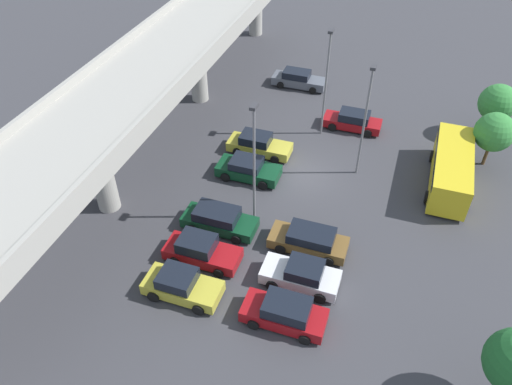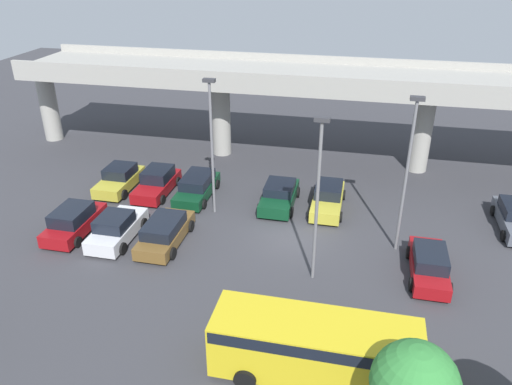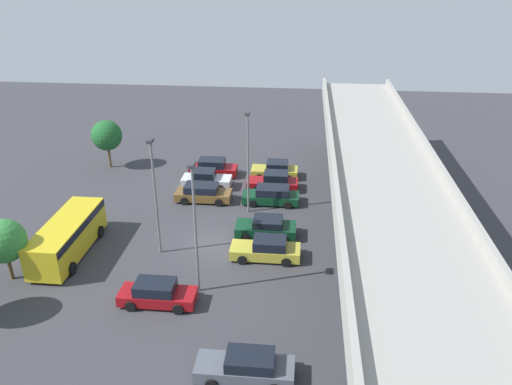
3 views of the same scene
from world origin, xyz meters
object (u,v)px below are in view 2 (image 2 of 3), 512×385
at_px(parked_car_3, 279,195).
at_px(parked_car_8, 117,228).
at_px(parked_car_0, 74,221).
at_px(parked_car_1, 157,182).
at_px(parked_car_5, 429,264).
at_px(parked_car_2, 197,187).
at_px(lamp_post_by_overpass, 318,190).
at_px(parked_car_9, 165,232).
at_px(parked_car_4, 328,198).
at_px(parked_car_7, 120,179).
at_px(lamp_post_mid_lot, 408,166).
at_px(shuttle_bus, 315,345).
at_px(tree_front_centre, 415,385).
at_px(lamp_post_near_aisle, 212,138).

distance_m(parked_car_3, parked_car_8, 10.27).
bearing_deg(parked_car_8, parked_car_0, 86.90).
xyz_separation_m(parked_car_1, parked_car_5, (17.07, -5.87, -0.03)).
distance_m(parked_car_0, parked_car_3, 12.53).
xyz_separation_m(parked_car_2, parked_car_8, (-2.70, -6.14, 0.02)).
relative_size(parked_car_5, lamp_post_by_overpass, 0.55).
bearing_deg(parked_car_2, parked_car_9, 0.96).
height_order(parked_car_5, parked_car_8, parked_car_8).
distance_m(parked_car_4, parked_car_7, 14.16).
distance_m(parked_car_2, lamp_post_mid_lot, 13.93).
relative_size(parked_car_8, parked_car_9, 0.93).
relative_size(parked_car_4, shuttle_bus, 0.61).
xyz_separation_m(parked_car_3, lamp_post_mid_lot, (7.20, -3.67, 4.30)).
bearing_deg(tree_front_centre, shuttle_bus, 143.78).
bearing_deg(parked_car_5, tree_front_centre, 171.15).
distance_m(parked_car_4, shuttle_bus, 13.90).
bearing_deg(parked_car_8, shuttle_bus, -121.79).
xyz_separation_m(parked_car_1, parked_car_4, (11.43, 0.27, -0.02)).
xyz_separation_m(parked_car_2, parked_car_7, (-5.55, -0.03, 0.00)).
height_order(parked_car_7, parked_car_8, parked_car_8).
xyz_separation_m(parked_car_9, lamp_post_near_aisle, (1.63, 4.09, 4.18)).
distance_m(parked_car_7, tree_front_centre, 24.33).
bearing_deg(shuttle_bus, parked_car_3, 105.63).
bearing_deg(parked_car_3, shuttle_bus, 15.63).
relative_size(parked_car_7, lamp_post_near_aisle, 0.52).
relative_size(parked_car_0, lamp_post_by_overpass, 0.53).
height_order(parked_car_3, parked_car_7, parked_car_7).
bearing_deg(parked_car_9, parked_car_4, -54.19).
xyz_separation_m(lamp_post_mid_lot, lamp_post_by_overpass, (-4.18, -3.62, -0.08)).
relative_size(parked_car_0, parked_car_5, 0.97).
xyz_separation_m(parked_car_2, lamp_post_by_overpass, (8.56, -7.29, 4.20)).
height_order(parked_car_4, parked_car_5, parked_car_4).
height_order(parked_car_4, tree_front_centre, tree_front_centre).
distance_m(parked_car_3, parked_car_5, 10.52).
xyz_separation_m(parked_car_2, parked_car_4, (8.61, 0.26, -0.01)).
height_order(lamp_post_near_aisle, lamp_post_mid_lot, lamp_post_mid_lot).
bearing_deg(tree_front_centre, parked_car_1, 134.02).
xyz_separation_m(parked_car_3, shuttle_bus, (3.81, -13.61, 0.81)).
relative_size(parked_car_0, parked_car_1, 0.99).
relative_size(parked_car_8, tree_front_centre, 1.04).
height_order(parked_car_0, parked_car_5, parked_car_0).
distance_m(parked_car_8, parked_car_9, 2.81).
height_order(parked_car_1, parked_car_2, parked_car_1).
relative_size(parked_car_1, tree_front_centre, 1.07).
height_order(parked_car_2, parked_car_3, parked_car_2).
distance_m(parked_car_8, tree_front_centre, 18.39).
height_order(shuttle_bus, tree_front_centre, tree_front_centre).
height_order(parked_car_2, parked_car_7, parked_car_7).
distance_m(parked_car_3, tree_front_centre, 17.68).
distance_m(parked_car_1, parked_car_4, 11.43).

